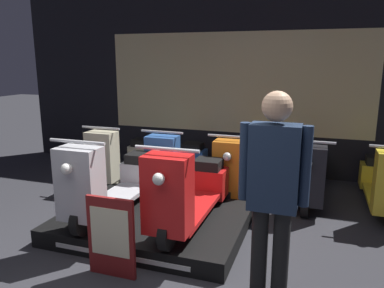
{
  "coord_description": "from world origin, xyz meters",
  "views": [
    {
      "loc": [
        1.4,
        -2.39,
        1.94
      ],
      "look_at": [
        -0.13,
        2.1,
        0.87
      ],
      "focal_mm": 35.0,
      "sensor_mm": 36.0,
      "label": 1
    }
  ],
  "objects_px": {
    "scooter_backrow_1": "(177,163)",
    "scooter_backrow_3": "(308,175)",
    "price_sign_board": "(111,237)",
    "scooter_backrow_0": "(122,158)",
    "scooter_backrow_2": "(239,169)",
    "person_right_browsing": "(273,188)",
    "scooter_display_right": "(188,191)",
    "scooter_display_left": "(111,182)"
  },
  "relations": [
    {
      "from": "price_sign_board",
      "to": "scooter_display_right",
      "type": "bearing_deg",
      "value": 63.62
    },
    {
      "from": "scooter_backrow_2",
      "to": "scooter_backrow_3",
      "type": "relative_size",
      "value": 1.0
    },
    {
      "from": "scooter_backrow_3",
      "to": "scooter_display_left",
      "type": "bearing_deg",
      "value": -141.92
    },
    {
      "from": "scooter_backrow_2",
      "to": "price_sign_board",
      "type": "distance_m",
      "value": 2.61
    },
    {
      "from": "person_right_browsing",
      "to": "scooter_display_left",
      "type": "bearing_deg",
      "value": 156.4
    },
    {
      "from": "scooter_display_right",
      "to": "scooter_backrow_2",
      "type": "height_order",
      "value": "scooter_display_right"
    },
    {
      "from": "scooter_backrow_2",
      "to": "person_right_browsing",
      "type": "xyz_separation_m",
      "value": [
        0.77,
        -2.49,
        0.62
      ]
    },
    {
      "from": "scooter_display_right",
      "to": "person_right_browsing",
      "type": "bearing_deg",
      "value": -40.69
    },
    {
      "from": "scooter_backrow_2",
      "to": "price_sign_board",
      "type": "bearing_deg",
      "value": -104.15
    },
    {
      "from": "scooter_backrow_3",
      "to": "scooter_backrow_1",
      "type": "bearing_deg",
      "value": 180.0
    },
    {
      "from": "scooter_backrow_1",
      "to": "scooter_backrow_2",
      "type": "height_order",
      "value": "same"
    },
    {
      "from": "scooter_backrow_1",
      "to": "scooter_display_left",
      "type": "bearing_deg",
      "value": -96.03
    },
    {
      "from": "scooter_display_right",
      "to": "scooter_backrow_0",
      "type": "distance_m",
      "value": 2.41
    },
    {
      "from": "scooter_display_right",
      "to": "scooter_display_left",
      "type": "bearing_deg",
      "value": 180.0
    },
    {
      "from": "scooter_backrow_3",
      "to": "person_right_browsing",
      "type": "xyz_separation_m",
      "value": [
        -0.2,
        -2.49,
        0.62
      ]
    },
    {
      "from": "scooter_backrow_1",
      "to": "scooter_backrow_3",
      "type": "height_order",
      "value": "same"
    },
    {
      "from": "scooter_display_right",
      "to": "scooter_backrow_0",
      "type": "bearing_deg",
      "value": 136.31
    },
    {
      "from": "scooter_backrow_1",
      "to": "scooter_backrow_2",
      "type": "distance_m",
      "value": 0.97
    },
    {
      "from": "scooter_display_right",
      "to": "scooter_backrow_2",
      "type": "relative_size",
      "value": 1.0
    },
    {
      "from": "price_sign_board",
      "to": "scooter_backrow_0",
      "type": "bearing_deg",
      "value": 117.23
    },
    {
      "from": "scooter_backrow_3",
      "to": "price_sign_board",
      "type": "distance_m",
      "value": 3.0
    },
    {
      "from": "scooter_backrow_3",
      "to": "price_sign_board",
      "type": "height_order",
      "value": "scooter_backrow_3"
    },
    {
      "from": "scooter_display_left",
      "to": "scooter_backrow_1",
      "type": "xyz_separation_m",
      "value": [
        0.17,
        1.66,
        -0.19
      ]
    },
    {
      "from": "person_right_browsing",
      "to": "price_sign_board",
      "type": "xyz_separation_m",
      "value": [
        -1.4,
        -0.04,
        -0.61
      ]
    },
    {
      "from": "price_sign_board",
      "to": "person_right_browsing",
      "type": "bearing_deg",
      "value": 1.55
    },
    {
      "from": "price_sign_board",
      "to": "scooter_backrow_1",
      "type": "bearing_deg",
      "value": 97.48
    },
    {
      "from": "scooter_backrow_1",
      "to": "scooter_backrow_2",
      "type": "relative_size",
      "value": 1.0
    },
    {
      "from": "scooter_backrow_0",
      "to": "scooter_backrow_2",
      "type": "relative_size",
      "value": 1.0
    },
    {
      "from": "scooter_backrow_0",
      "to": "scooter_backrow_1",
      "type": "distance_m",
      "value": 0.97
    },
    {
      "from": "scooter_backrow_0",
      "to": "scooter_backrow_2",
      "type": "bearing_deg",
      "value": 0.0
    },
    {
      "from": "scooter_display_left",
      "to": "price_sign_board",
      "type": "height_order",
      "value": "scooter_display_left"
    },
    {
      "from": "scooter_display_left",
      "to": "scooter_backrow_3",
      "type": "height_order",
      "value": "scooter_display_left"
    },
    {
      "from": "scooter_backrow_2",
      "to": "person_right_browsing",
      "type": "height_order",
      "value": "person_right_browsing"
    },
    {
      "from": "scooter_backrow_0",
      "to": "scooter_backrow_2",
      "type": "xyz_separation_m",
      "value": [
        1.94,
        0.0,
        0.0
      ]
    },
    {
      "from": "scooter_display_left",
      "to": "price_sign_board",
      "type": "bearing_deg",
      "value": -59.86
    },
    {
      "from": "scooter_display_left",
      "to": "person_right_browsing",
      "type": "distance_m",
      "value": 2.13
    },
    {
      "from": "scooter_backrow_2",
      "to": "scooter_backrow_3",
      "type": "bearing_deg",
      "value": 0.0
    },
    {
      "from": "scooter_backrow_0",
      "to": "scooter_display_left",
      "type": "bearing_deg",
      "value": -64.37
    },
    {
      "from": "scooter_display_right",
      "to": "scooter_backrow_1",
      "type": "bearing_deg",
      "value": 114.78
    },
    {
      "from": "scooter_display_left",
      "to": "scooter_backrow_1",
      "type": "height_order",
      "value": "scooter_display_left"
    },
    {
      "from": "scooter_backrow_1",
      "to": "scooter_backrow_3",
      "type": "xyz_separation_m",
      "value": [
        1.94,
        0.0,
        0.0
      ]
    },
    {
      "from": "scooter_display_right",
      "to": "scooter_backrow_2",
      "type": "distance_m",
      "value": 1.68
    }
  ]
}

